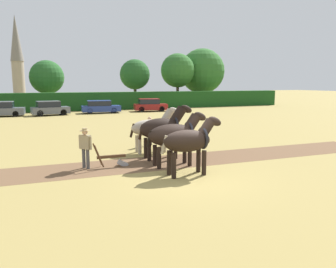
{
  "coord_description": "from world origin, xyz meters",
  "views": [
    {
      "loc": [
        -5.41,
        -10.92,
        3.51
      ],
      "look_at": [
        0.45,
        3.39,
        1.1
      ],
      "focal_mm": 35.0,
      "sensor_mm": 36.0,
      "label": 1
    }
  ],
  "objects": [
    {
      "name": "parked_car_left",
      "position": [
        -8.58,
        27.85,
        0.76
      ],
      "size": [
        4.41,
        2.15,
        1.59
      ],
      "rotation": [
        0.0,
        0.0,
        -0.08
      ],
      "color": "#565B66",
      "rests_on": "ground"
    },
    {
      "name": "parked_car_center",
      "position": [
        1.85,
        27.84,
        0.72
      ],
      "size": [
        4.59,
        2.1,
        1.49
      ],
      "rotation": [
        0.0,
        0.0,
        -0.08
      ],
      "color": "navy",
      "rests_on": "ground"
    },
    {
      "name": "hedgerow",
      "position": [
        0.0,
        32.53,
        1.16
      ],
      "size": [
        61.25,
        1.9,
        2.32
      ],
      "primitive_type": "cube",
      "color": "#194719",
      "rests_on": "ground"
    },
    {
      "name": "tree_center_left",
      "position": [
        8.83,
        36.93,
        4.76
      ],
      "size": [
        4.47,
        4.47,
        7.02
      ],
      "color": "#423323",
      "rests_on": "ground"
    },
    {
      "name": "tree_center_right",
      "position": [
        20.82,
        38.16,
        5.46
      ],
      "size": [
        7.41,
        7.41,
        9.17
      ],
      "color": "#4C3823",
      "rests_on": "ground"
    },
    {
      "name": "ground_plane",
      "position": [
        0.0,
        0.0,
        0.0
      ],
      "size": [
        240.0,
        240.0,
        0.0
      ],
      "primitive_type": "plane",
      "color": "#998447"
    },
    {
      "name": "farmer_at_plow",
      "position": [
        -3.55,
        2.62,
        0.99
      ],
      "size": [
        0.46,
        0.53,
        1.69
      ],
      "rotation": [
        0.0,
        0.0,
        0.7
      ],
      "color": "#4C4C4C",
      "rests_on": "ground"
    },
    {
      "name": "plowed_furrow_strip",
      "position": [
        -4.92,
        2.52,
        0.0
      ],
      "size": [
        32.53,
        3.43,
        0.01
      ],
      "primitive_type": "cube",
      "rotation": [
        0.0,
        0.0,
        -0.03
      ],
      "color": "brown",
      "rests_on": "ground"
    },
    {
      "name": "parked_car_center_left",
      "position": [
        -3.82,
        27.25,
        0.75
      ],
      "size": [
        4.12,
        2.33,
        1.57
      ],
      "rotation": [
        0.0,
        0.0,
        0.13
      ],
      "color": "#565B66",
      "rests_on": "ground"
    },
    {
      "name": "parked_car_center_right",
      "position": [
        8.1,
        28.01,
        0.76
      ],
      "size": [
        4.31,
        2.38,
        1.59
      ],
      "rotation": [
        0.0,
        0.0,
        -0.15
      ],
      "color": "maroon",
      "rests_on": "ground"
    },
    {
      "name": "farmer_beside_team",
      "position": [
        0.57,
        6.41,
        0.95
      ],
      "size": [
        0.53,
        0.46,
        1.64
      ],
      "rotation": [
        0.0,
        0.0,
        -0.87
      ],
      "color": "#38332D",
      "rests_on": "ground"
    },
    {
      "name": "plow",
      "position": [
        -2.4,
        2.45,
        0.31
      ],
      "size": [
        1.48,
        0.47,
        1.13
      ],
      "rotation": [
        0.0,
        0.0,
        -0.03
      ],
      "color": "#4C331E",
      "rests_on": "ground"
    },
    {
      "name": "draft_horse_trail_right",
      "position": [
        0.13,
        4.63,
        1.28
      ],
      "size": [
        2.75,
        0.95,
        2.35
      ],
      "rotation": [
        0.0,
        0.0,
        -0.03
      ],
      "color": "#B2A38E",
      "rests_on": "ground"
    },
    {
      "name": "tree_center",
      "position": [
        15.61,
        36.45,
        5.42
      ],
      "size": [
        5.26,
        5.26,
        8.07
      ],
      "color": "#423323",
      "rests_on": "ground"
    },
    {
      "name": "draft_horse_lead_right",
      "position": [
        0.04,
        1.64,
        1.34
      ],
      "size": [
        2.8,
        1.05,
        2.36
      ],
      "rotation": [
        0.0,
        0.0,
        -0.03
      ],
      "color": "black",
      "rests_on": "ground"
    },
    {
      "name": "tree_left",
      "position": [
        -3.59,
        36.39,
        4.27
      ],
      "size": [
        4.5,
        4.5,
        6.54
      ],
      "color": "#423323",
      "rests_on": "ground"
    },
    {
      "name": "church_spire",
      "position": [
        -8.28,
        71.02,
        9.66
      ],
      "size": [
        2.84,
        2.84,
        18.47
      ],
      "color": "gray",
      "rests_on": "ground"
    },
    {
      "name": "draft_horse_lead_left",
      "position": [
        0.0,
        0.14,
        1.33
      ],
      "size": [
        2.58,
        0.94,
        2.31
      ],
      "rotation": [
        0.0,
        0.0,
        -0.03
      ],
      "color": "black",
      "rests_on": "ground"
    },
    {
      "name": "draft_horse_trail_left",
      "position": [
        0.09,
        3.14,
        1.43
      ],
      "size": [
        2.74,
        1.08,
        2.56
      ],
      "rotation": [
        0.0,
        0.0,
        -0.03
      ],
      "color": "black",
      "rests_on": "ground"
    }
  ]
}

